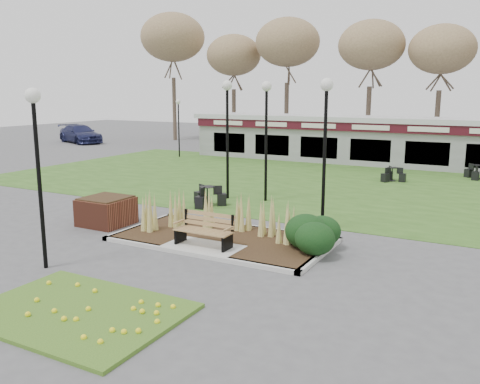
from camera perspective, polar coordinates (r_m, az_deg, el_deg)
The scene contains 19 objects.
ground at distance 14.38m, azimuth -4.45°, elevation -6.70°, with size 100.00×100.00×0.00m, color #515154.
lawn at distance 25.02m, azimuth 10.61°, elevation 0.88°, with size 34.00×16.00×0.02m, color #30581B.
flower_bed at distance 11.03m, azimuth -17.82°, elevation -12.54°, with size 4.20×3.00×0.16m.
planting_bed at distance 14.80m, azimuth 2.55°, elevation -4.67°, with size 6.75×3.40×1.27m.
park_bench at distance 14.41m, azimuth -3.94°, elevation -4.21°, with size 1.70×0.66×0.93m.
brick_planter at distance 17.66m, azimuth -14.78°, elevation -2.05°, with size 1.50×1.50×0.95m.
food_pavilion at distance 32.44m, azimuth 15.07°, elevation 5.64°, with size 24.60×3.40×2.90m.
tree_backdrop at distance 40.36m, azimuth 18.38°, elevation 16.28°, with size 47.24×5.24×10.36m.
lamp_post_near_left at distance 13.34m, azimuth -21.93°, elevation 5.55°, with size 0.37×0.37×4.51m.
lamp_post_near_right at distance 16.04m, azimuth 9.59°, elevation 7.84°, with size 0.40×0.40×4.82m.
lamp_post_mid_left at distance 20.39m, azimuth 2.98°, elevation 8.67°, with size 0.40×0.40×4.82m.
lamp_post_mid_right at distance 20.84m, azimuth -1.44°, elevation 8.81°, with size 0.40×0.40×4.86m.
lamp_post_far_left at distance 34.90m, azimuth -6.92°, elevation 8.56°, with size 0.32×0.32×3.90m.
bistro_set_a at distance 19.89m, azimuth -3.68°, elevation -0.82°, with size 1.44×1.31×0.77m.
bistro_set_b at distance 26.45m, azimuth 16.71°, elevation 1.68°, with size 1.12×1.29×0.69m.
bistro_set_d at distance 28.69m, azimuth 25.09°, elevation 1.83°, with size 1.35×1.23×0.72m.
car_silver at distance 43.74m, azimuth 0.03°, elevation 6.30°, with size 1.56×3.89×1.33m, color silver.
car_black at distance 39.63m, azimuth 4.28°, elevation 5.88°, with size 1.58×4.54×1.50m, color black.
car_blue at distance 46.77m, azimuth -17.50°, elevation 6.24°, with size 2.18×5.35×1.55m, color navy.
Camera 1 is at (7.46, -11.47, 4.42)m, focal length 38.00 mm.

